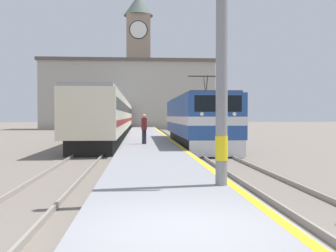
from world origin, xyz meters
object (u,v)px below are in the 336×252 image
(passenger_train, at_px, (114,117))
(catenary_mast, at_px, (224,21))
(clock_tower, at_px, (138,57))
(locomotive_train, at_px, (197,121))
(person_on_platform, at_px, (144,128))

(passenger_train, xyz_separation_m, catenary_mast, (4.60, -31.61, 2.35))
(clock_tower, bearing_deg, locomotive_train, -84.98)
(passenger_train, bearing_deg, person_on_platform, -80.65)
(clock_tower, bearing_deg, person_on_platform, -89.56)
(passenger_train, relative_size, person_on_platform, 24.54)
(locomotive_train, bearing_deg, passenger_train, 112.81)
(passenger_train, bearing_deg, clock_tower, 85.03)
(passenger_train, relative_size, catenary_mast, 5.45)
(locomotive_train, distance_m, clock_tower, 45.53)
(catenary_mast, bearing_deg, passenger_train, 98.28)
(passenger_train, height_order, person_on_platform, passenger_train)
(passenger_train, distance_m, person_on_platform, 17.68)
(passenger_train, distance_m, clock_tower, 30.85)
(clock_tower, bearing_deg, catenary_mast, -88.02)
(locomotive_train, height_order, passenger_train, locomotive_train)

